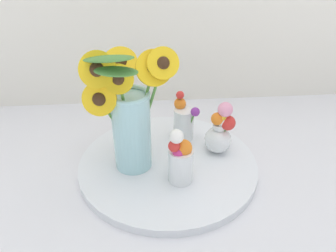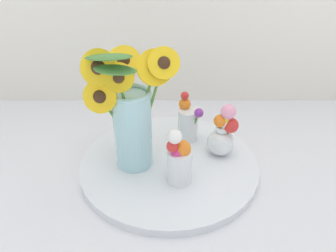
{
  "view_description": "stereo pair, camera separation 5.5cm",
  "coord_description": "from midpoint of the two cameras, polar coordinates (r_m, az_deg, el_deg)",
  "views": [
    {
      "loc": [
        -0.09,
        -0.7,
        0.59
      ],
      "look_at": [
        -0.03,
        0.02,
        0.14
      ],
      "focal_mm": 35.0,
      "sensor_mm": 36.0,
      "label": 1
    },
    {
      "loc": [
        -0.03,
        -0.7,
        0.59
      ],
      "look_at": [
        -0.03,
        0.02,
        0.14
      ],
      "focal_mm": 35.0,
      "sensor_mm": 36.0,
      "label": 2
    }
  ],
  "objects": [
    {
      "name": "vase_small_center",
      "position": [
        0.81,
        3.66,
        -5.87
      ],
      "size": [
        0.06,
        0.06,
        0.16
      ],
      "color": "white",
      "rests_on": "serving_tray"
    },
    {
      "name": "vase_small_back",
      "position": [
        0.99,
        4.87,
        0.84
      ],
      "size": [
        0.07,
        0.08,
        0.15
      ],
      "color": "white",
      "rests_on": "serving_tray"
    },
    {
      "name": "serving_tray",
      "position": [
        0.93,
        1.72,
        -6.68
      ],
      "size": [
        0.49,
        0.49,
        0.02
      ],
      "color": "silver",
      "rests_on": "ground_plane"
    },
    {
      "name": "mason_jar_sunflowers",
      "position": [
        0.83,
        -4.91,
        2.29
      ],
      "size": [
        0.25,
        0.22,
        0.34
      ],
      "color": "#9ED1D6",
      "rests_on": "serving_tray"
    },
    {
      "name": "vase_bulb_right",
      "position": [
        0.93,
        11.05,
        -1.35
      ],
      "size": [
        0.08,
        0.08,
        0.16
      ],
      "color": "white",
      "rests_on": "serving_tray"
    },
    {
      "name": "ground_plane",
      "position": [
        0.92,
        3.73,
        -8.13
      ],
      "size": [
        6.0,
        6.0,
        0.0
      ],
      "primitive_type": "plane",
      "color": "silver"
    }
  ]
}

